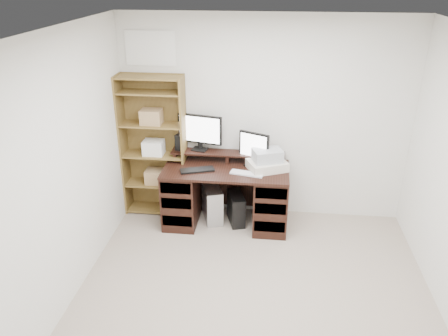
% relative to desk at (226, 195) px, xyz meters
% --- Properties ---
extents(room, '(3.54, 4.04, 2.54)m').
position_rel_desk_xyz_m(room, '(0.42, -1.64, 0.86)').
color(room, '#A49383').
rests_on(room, ground).
extents(desk, '(1.50, 0.70, 0.75)m').
position_rel_desk_xyz_m(desk, '(0.00, 0.00, 0.00)').
color(desk, black).
rests_on(desk, ground).
extents(riser_shelf, '(1.40, 0.22, 0.12)m').
position_rel_desk_xyz_m(riser_shelf, '(0.00, 0.21, 0.45)').
color(riser_shelf, black).
rests_on(riser_shelf, desk).
extents(monitor_wide, '(0.56, 0.19, 0.45)m').
position_rel_desk_xyz_m(monitor_wide, '(-0.35, 0.26, 0.73)').
color(monitor_wide, black).
rests_on(monitor_wide, riser_shelf).
extents(monitor_small, '(0.36, 0.21, 0.42)m').
position_rel_desk_xyz_m(monitor_small, '(0.32, 0.13, 0.59)').
color(monitor_small, black).
rests_on(monitor_small, desk).
extents(speaker, '(0.10, 0.10, 0.20)m').
position_rel_desk_xyz_m(speaker, '(-0.61, 0.22, 0.58)').
color(speaker, black).
rests_on(speaker, riser_shelf).
extents(keyboard_black, '(0.42, 0.26, 0.02)m').
position_rel_desk_xyz_m(keyboard_black, '(-0.33, -0.11, 0.37)').
color(keyboard_black, black).
rests_on(keyboard_black, desk).
extents(keyboard_white, '(0.40, 0.20, 0.02)m').
position_rel_desk_xyz_m(keyboard_white, '(0.26, -0.14, 0.37)').
color(keyboard_white, silver).
rests_on(keyboard_white, desk).
extents(mouse, '(0.10, 0.07, 0.04)m').
position_rel_desk_xyz_m(mouse, '(0.53, -0.09, 0.38)').
color(mouse, silver).
rests_on(mouse, desk).
extents(printer, '(0.53, 0.48, 0.11)m').
position_rel_desk_xyz_m(printer, '(0.49, 0.02, 0.41)').
color(printer, beige).
rests_on(printer, desk).
extents(basket, '(0.39, 0.33, 0.14)m').
position_rel_desk_xyz_m(basket, '(0.49, 0.02, 0.54)').
color(basket, '#A8ADB3').
rests_on(basket, printer).
extents(tower_silver, '(0.33, 0.49, 0.45)m').
position_rel_desk_xyz_m(tower_silver, '(-0.18, 0.07, -0.16)').
color(tower_silver, '#B1B3B8').
rests_on(tower_silver, ground).
extents(tower_black, '(0.27, 0.42, 0.39)m').
position_rel_desk_xyz_m(tower_black, '(0.13, 0.02, -0.20)').
color(tower_black, black).
rests_on(tower_black, ground).
extents(bookshelf, '(0.80, 0.30, 1.80)m').
position_rel_desk_xyz_m(bookshelf, '(-0.93, 0.21, 0.53)').
color(bookshelf, olive).
rests_on(bookshelf, ground).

